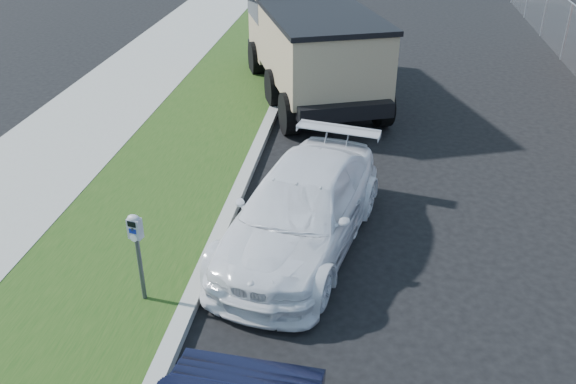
# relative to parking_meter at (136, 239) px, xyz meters

# --- Properties ---
(ground) EXTENTS (120.00, 120.00, 0.00)m
(ground) POSITION_rel_parking_meter_xyz_m (3.27, 0.94, -1.17)
(ground) COLOR black
(ground) RESTS_ON ground
(streetside) EXTENTS (6.12, 50.00, 0.15)m
(streetside) POSITION_rel_parking_meter_xyz_m (-2.30, 2.94, -1.10)
(streetside) COLOR gray
(streetside) RESTS_ON ground
(parking_meter) EXTENTS (0.22, 0.17, 1.42)m
(parking_meter) POSITION_rel_parking_meter_xyz_m (0.00, 0.00, 0.00)
(parking_meter) COLOR #3F4247
(parking_meter) RESTS_ON ground
(white_wagon) EXTENTS (2.87, 5.02, 1.37)m
(white_wagon) POSITION_rel_parking_meter_xyz_m (2.08, 1.96, -0.48)
(white_wagon) COLOR white
(white_wagon) RESTS_ON ground
(dump_truck) EXTENTS (4.57, 7.05, 2.60)m
(dump_truck) POSITION_rel_parking_meter_xyz_m (1.40, 9.56, 0.30)
(dump_truck) COLOR black
(dump_truck) RESTS_ON ground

